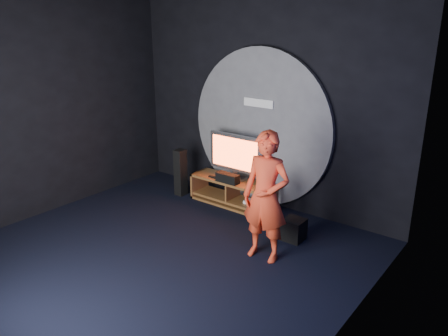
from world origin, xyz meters
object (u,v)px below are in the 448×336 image
(tower_speaker_left, at_px, (181,172))
(player, at_px, (266,197))
(tv, at_px, (235,155))
(media_console, at_px, (233,194))
(subwoofer, at_px, (294,230))
(tower_speaker_right, at_px, (266,202))

(tower_speaker_left, xyz_separation_m, player, (2.37, -0.93, 0.44))
(tv, bearing_deg, player, -41.32)
(media_console, xyz_separation_m, subwoofer, (1.42, -0.46, -0.04))
(tower_speaker_left, bearing_deg, tower_speaker_right, -6.06)
(tower_speaker_left, distance_m, player, 2.58)
(tv, height_order, subwoofer, tv)
(media_console, height_order, player, player)
(tv, bearing_deg, subwoofer, -20.35)
(tower_speaker_left, bearing_deg, tv, 14.44)
(tower_speaker_left, relative_size, subwoofer, 2.67)
(tv, xyz_separation_m, subwoofer, (1.43, -0.53, -0.71))
(media_console, relative_size, player, 0.89)
(media_console, distance_m, tower_speaker_left, 1.06)
(subwoofer, bearing_deg, tower_speaker_right, 172.79)
(tower_speaker_left, height_order, player, player)
(media_console, bearing_deg, player, -39.82)
(media_console, relative_size, tower_speaker_right, 1.82)
(tower_speaker_left, distance_m, tower_speaker_right, 1.92)
(subwoofer, bearing_deg, player, -96.37)
(tower_speaker_right, bearing_deg, tower_speaker_left, 173.94)
(tower_speaker_left, bearing_deg, player, -21.49)
(tv, distance_m, player, 1.81)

